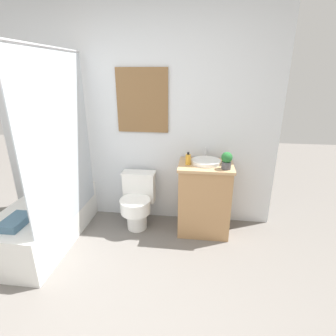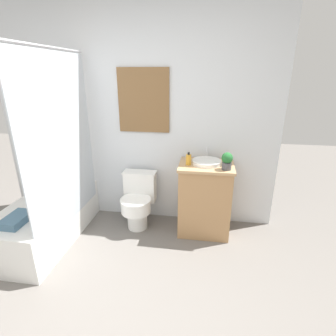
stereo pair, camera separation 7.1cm
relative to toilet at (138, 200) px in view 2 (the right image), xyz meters
The scene contains 7 objects.
wall_back 0.97m from the toilet, 106.84° to the left, with size 3.34×0.07×2.50m.
shower_area 1.01m from the toilet, 155.16° to the right, with size 0.65×1.34×1.98m.
toilet is the anchor object (origin of this frame).
vanity 0.79m from the toilet, ahead, with size 0.59×0.47×0.83m.
sink 0.94m from the toilet, ahead, with size 0.32×0.35×0.13m.
soap_bottle 0.81m from the toilet, ahead, with size 0.06×0.06×0.14m.
potted_plant 1.16m from the toilet, ahead, with size 0.11×0.11×0.18m.
Camera 2 is at (0.86, -1.00, 1.77)m, focal length 28.00 mm.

